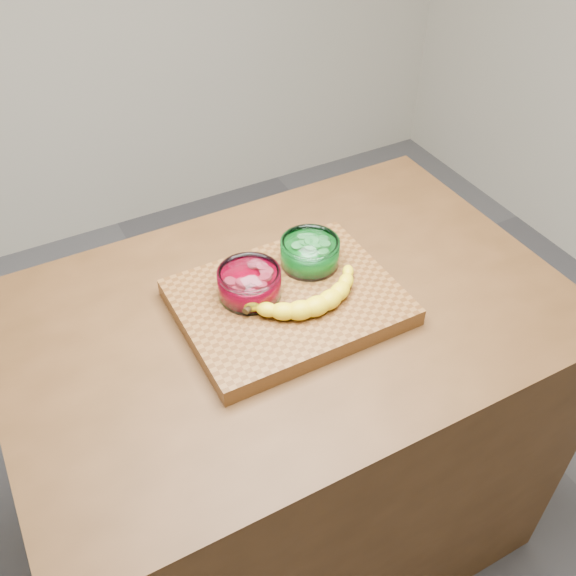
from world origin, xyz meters
name	(u,v)px	position (x,y,z in m)	size (l,w,h in m)	color
ground	(288,521)	(0.00, 0.00, 0.00)	(3.50, 3.50, 0.00)	#4F4E52
counter	(288,434)	(0.00, 0.00, 0.45)	(1.20, 0.80, 0.90)	#4D2F17
cutting_board	(288,302)	(0.00, 0.00, 0.92)	(0.45, 0.35, 0.04)	brown
bowl_red	(249,283)	(-0.07, 0.04, 0.97)	(0.13, 0.13, 0.06)	white
bowl_green	(310,252)	(0.09, 0.07, 0.97)	(0.13, 0.13, 0.06)	white
banana	(309,296)	(0.03, -0.04, 0.96)	(0.29, 0.13, 0.04)	yellow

